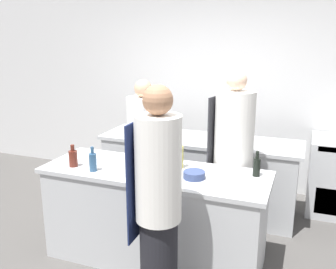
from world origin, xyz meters
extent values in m
plane|color=#4C4947|center=(0.00, 0.00, 0.00)|extent=(16.00, 16.00, 0.00)
cube|color=silver|center=(0.00, 2.13, 1.40)|extent=(8.00, 0.06, 2.80)
cube|color=#B7BABC|center=(0.00, 0.00, 0.43)|extent=(2.00, 0.71, 0.87)
cube|color=#B7BABC|center=(0.00, 0.00, 0.89)|extent=(2.09, 0.74, 0.04)
cube|color=#B7BABC|center=(0.08, 1.20, 0.43)|extent=(2.29, 0.68, 0.87)
cube|color=#B7BABC|center=(0.08, 1.20, 0.89)|extent=(2.39, 0.71, 0.04)
cylinder|color=black|center=(0.33, -0.71, 0.41)|extent=(0.28, 0.28, 0.82)
cylinder|color=white|center=(0.33, -0.71, 1.20)|extent=(0.33, 0.33, 0.76)
cube|color=#19234C|center=(0.16, -0.71, 1.09)|extent=(0.01, 0.31, 0.87)
sphere|color=#9E7051|center=(0.33, -0.71, 1.69)|extent=(0.21, 0.21, 0.21)
cylinder|color=black|center=(-0.42, 0.69, 0.38)|extent=(0.31, 0.31, 0.76)
cylinder|color=white|center=(-0.42, 0.69, 1.10)|extent=(0.37, 0.37, 0.69)
cube|color=#19234C|center=(-0.23, 0.64, 1.00)|extent=(0.10, 0.34, 0.80)
sphere|color=tan|center=(-0.42, 0.69, 1.55)|extent=(0.19, 0.19, 0.19)
cylinder|color=black|center=(0.62, 0.53, 0.41)|extent=(0.32, 0.32, 0.82)
cylinder|color=white|center=(0.62, 0.53, 1.21)|extent=(0.38, 0.38, 0.77)
cube|color=#2D2D33|center=(0.42, 0.57, 1.09)|extent=(0.08, 0.36, 0.88)
sphere|color=beige|center=(0.62, 0.53, 1.69)|extent=(0.19, 0.19, 0.19)
cylinder|color=#B2A84C|center=(0.19, 0.14, 1.01)|extent=(0.07, 0.07, 0.21)
cylinder|color=#B2A84C|center=(0.19, 0.14, 1.16)|extent=(0.03, 0.03, 0.08)
cylinder|color=#2D5175|center=(-0.51, -0.22, 0.99)|extent=(0.07, 0.07, 0.16)
cylinder|color=#2D5175|center=(-0.51, -0.22, 1.10)|extent=(0.03, 0.03, 0.06)
cylinder|color=#5B2319|center=(-0.75, -0.17, 0.98)|extent=(0.08, 0.08, 0.15)
cylinder|color=#5B2319|center=(-0.75, -0.17, 1.09)|extent=(0.04, 0.04, 0.06)
cylinder|color=black|center=(0.89, 0.18, 0.99)|extent=(0.06, 0.06, 0.16)
cylinder|color=black|center=(0.89, 0.18, 1.10)|extent=(0.03, 0.03, 0.06)
cylinder|color=#19471E|center=(0.08, 0.14, 1.02)|extent=(0.07, 0.07, 0.22)
cylinder|color=#19471E|center=(0.08, 0.14, 1.17)|extent=(0.03, 0.03, 0.09)
cylinder|color=#B7BABC|center=(0.11, -0.10, 0.95)|extent=(0.28, 0.28, 0.08)
cylinder|color=tan|center=(-0.24, 0.21, 0.94)|extent=(0.16, 0.16, 0.06)
cylinder|color=navy|center=(0.40, -0.06, 0.94)|extent=(0.19, 0.19, 0.06)
cylinder|color=#B7BABC|center=(-0.41, 1.35, 1.01)|extent=(0.24, 0.24, 0.20)
camera|label=1|loc=(1.26, -2.96, 2.10)|focal=40.00mm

